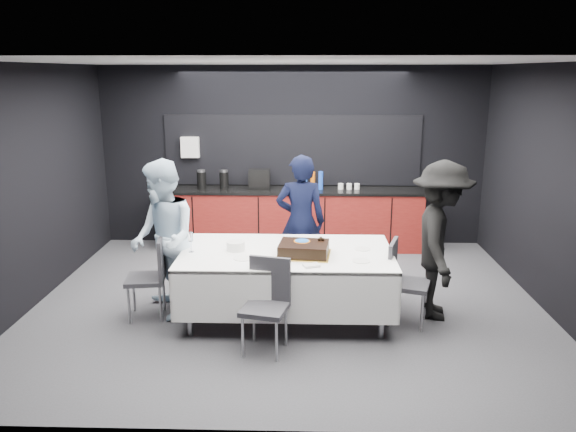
# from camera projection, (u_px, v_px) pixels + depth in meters

# --- Properties ---
(ground) EXTENTS (6.00, 6.00, 0.00)m
(ground) POSITION_uv_depth(u_px,v_px,m) (288.00, 302.00, 6.76)
(ground) COLOR #47484D
(ground) RESTS_ON ground
(room_shell) EXTENTS (6.04, 5.04, 2.82)m
(room_shell) POSITION_uv_depth(u_px,v_px,m) (288.00, 149.00, 6.30)
(room_shell) COLOR white
(room_shell) RESTS_ON ground
(kitchenette) EXTENTS (4.10, 0.64, 2.05)m
(kitchenette) POSITION_uv_depth(u_px,v_px,m) (291.00, 214.00, 8.77)
(kitchenette) COLOR maroon
(kitchenette) RESTS_ON ground
(party_table) EXTENTS (2.32, 1.32, 0.78)m
(party_table) POSITION_uv_depth(u_px,v_px,m) (287.00, 263.00, 6.21)
(party_table) COLOR #99999E
(party_table) RESTS_ON ground
(cake_assembly) EXTENTS (0.61, 0.51, 0.17)m
(cake_assembly) POSITION_uv_depth(u_px,v_px,m) (304.00, 249.00, 6.02)
(cake_assembly) COLOR gold
(cake_assembly) RESTS_ON party_table
(plate_stack) EXTENTS (0.20, 0.20, 0.10)m
(plate_stack) POSITION_uv_depth(u_px,v_px,m) (236.00, 246.00, 6.20)
(plate_stack) COLOR white
(plate_stack) RESTS_ON party_table
(loose_plate_near) EXTENTS (0.22, 0.22, 0.01)m
(loose_plate_near) POSITION_uv_depth(u_px,v_px,m) (243.00, 258.00, 5.94)
(loose_plate_near) COLOR white
(loose_plate_near) RESTS_ON party_table
(loose_plate_right_a) EXTENTS (0.18, 0.18, 0.01)m
(loose_plate_right_a) POSITION_uv_depth(u_px,v_px,m) (362.00, 249.00, 6.24)
(loose_plate_right_a) COLOR white
(loose_plate_right_a) RESTS_ON party_table
(loose_plate_right_b) EXTENTS (0.19, 0.19, 0.01)m
(loose_plate_right_b) POSITION_uv_depth(u_px,v_px,m) (361.00, 261.00, 5.85)
(loose_plate_right_b) COLOR white
(loose_plate_right_b) RESTS_ON party_table
(loose_plate_far) EXTENTS (0.20, 0.20, 0.01)m
(loose_plate_far) POSITION_uv_depth(u_px,v_px,m) (294.00, 242.00, 6.50)
(loose_plate_far) COLOR white
(loose_plate_far) RESTS_ON party_table
(fork_pile) EXTENTS (0.19, 0.15, 0.03)m
(fork_pile) POSITION_uv_depth(u_px,v_px,m) (311.00, 265.00, 5.68)
(fork_pile) COLOR white
(fork_pile) RESTS_ON party_table
(champagne_flute) EXTENTS (0.06, 0.06, 0.22)m
(champagne_flute) POSITION_uv_depth(u_px,v_px,m) (191.00, 238.00, 6.11)
(champagne_flute) COLOR white
(champagne_flute) RESTS_ON party_table
(chair_left) EXTENTS (0.47, 0.47, 0.92)m
(chair_left) POSITION_uv_depth(u_px,v_px,m) (152.00, 272.00, 6.25)
(chair_left) COLOR #323237
(chair_left) RESTS_ON ground
(chair_right) EXTENTS (0.53, 0.53, 0.92)m
(chair_right) POSITION_uv_depth(u_px,v_px,m) (402.00, 276.00, 6.11)
(chair_right) COLOR #323237
(chair_right) RESTS_ON ground
(chair_near) EXTENTS (0.51, 0.51, 0.92)m
(chair_near) POSITION_uv_depth(u_px,v_px,m) (267.00, 298.00, 5.53)
(chair_near) COLOR #323237
(chair_near) RESTS_ON ground
(person_center) EXTENTS (0.64, 0.43, 1.71)m
(person_center) POSITION_uv_depth(u_px,v_px,m) (301.00, 222.00, 7.08)
(person_center) COLOR black
(person_center) RESTS_ON ground
(person_left) EXTENTS (0.99, 1.07, 1.78)m
(person_left) POSITION_uv_depth(u_px,v_px,m) (163.00, 239.00, 6.23)
(person_left) COLOR silver
(person_left) RESTS_ON ground
(person_right) EXTENTS (0.84, 1.24, 1.78)m
(person_right) POSITION_uv_depth(u_px,v_px,m) (440.00, 241.00, 6.19)
(person_right) COLOR black
(person_right) RESTS_ON ground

